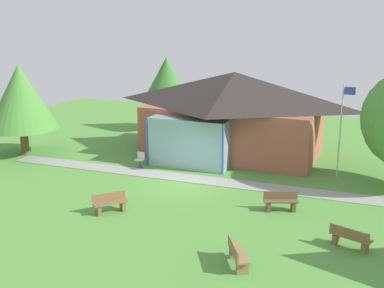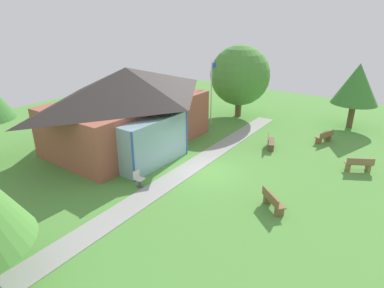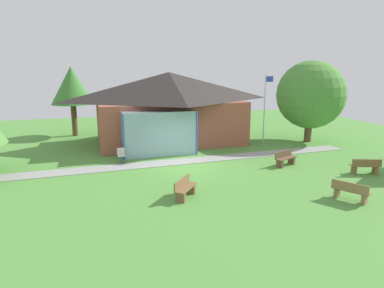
# 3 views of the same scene
# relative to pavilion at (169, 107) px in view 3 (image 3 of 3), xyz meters

# --- Properties ---
(ground_plane) EXTENTS (44.00, 44.00, 0.00)m
(ground_plane) POSITION_rel_pavilion_xyz_m (-0.37, -6.43, -2.67)
(ground_plane) COLOR #54933D
(pavilion) EXTENTS (11.22, 7.85, 5.15)m
(pavilion) POSITION_rel_pavilion_xyz_m (0.00, 0.00, 0.00)
(pavilion) COLOR #A35642
(pavilion) RESTS_ON ground_plane
(footpath) EXTENTS (22.26, 2.03, 0.03)m
(footpath) POSITION_rel_pavilion_xyz_m (-0.37, -5.47, -2.66)
(footpath) COLOR #999993
(footpath) RESTS_ON ground_plane
(flagpole) EXTENTS (0.64, 0.08, 5.01)m
(flagpole) POSITION_rel_pavilion_xyz_m (6.68, -2.14, 0.11)
(flagpole) COLOR silver
(flagpole) RESTS_ON ground_plane
(bench_front_right) EXTENTS (1.14, 1.52, 0.84)m
(bench_front_right) POSITION_rel_pavilion_xyz_m (4.58, -13.44, -2.27)
(bench_front_right) COLOR olive
(bench_front_right) RESTS_ON ground_plane
(bench_mid_right) EXTENTS (1.55, 0.98, 0.84)m
(bench_mid_right) POSITION_rel_pavilion_xyz_m (4.88, -7.98, -2.27)
(bench_mid_right) COLOR brown
(bench_mid_right) RESTS_ON ground_plane
(bench_lawn_far_right) EXTENTS (1.56, 0.92, 0.84)m
(bench_lawn_far_right) POSITION_rel_pavilion_xyz_m (8.01, -10.63, -2.27)
(bench_lawn_far_right) COLOR brown
(bench_lawn_far_right) RESTS_ON ground_plane
(bench_front_center) EXTENTS (1.29, 1.44, 0.84)m
(bench_front_center) POSITION_rel_pavilion_xyz_m (-1.94, -11.04, -2.27)
(bench_front_center) COLOR brown
(bench_front_center) RESTS_ON ground_plane
(patio_chair_west) EXTENTS (0.46, 0.46, 0.86)m
(patio_chair_west) POSITION_rel_pavilion_xyz_m (-3.99, -4.60, -2.26)
(patio_chair_west) COLOR beige
(patio_chair_west) RESTS_ON ground_plane
(tree_behind_pavilion_left) EXTENTS (3.32, 3.32, 5.58)m
(tree_behind_pavilion_left) POSITION_rel_pavilion_xyz_m (-6.78, 4.82, 1.37)
(tree_behind_pavilion_left) COLOR brown
(tree_behind_pavilion_left) RESTS_ON ground_plane
(tree_east_hedge) EXTENTS (4.97, 4.97, 6.00)m
(tree_east_hedge) POSITION_rel_pavilion_xyz_m (10.06, -2.76, 0.83)
(tree_east_hedge) COLOR brown
(tree_east_hedge) RESTS_ON ground_plane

